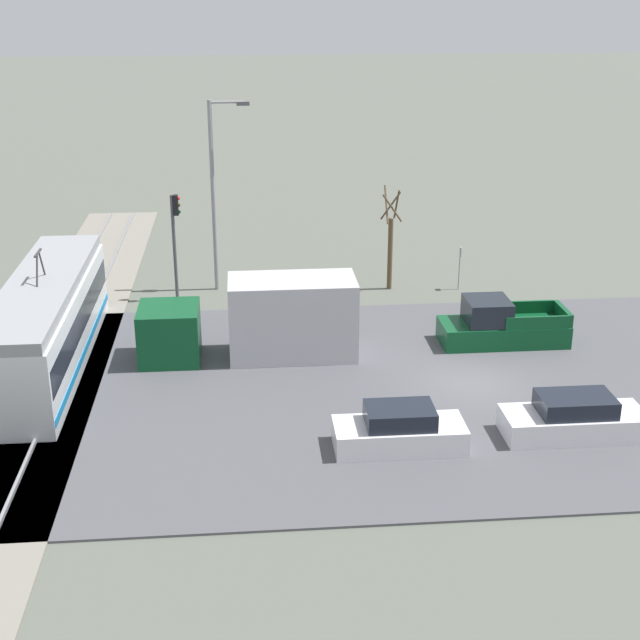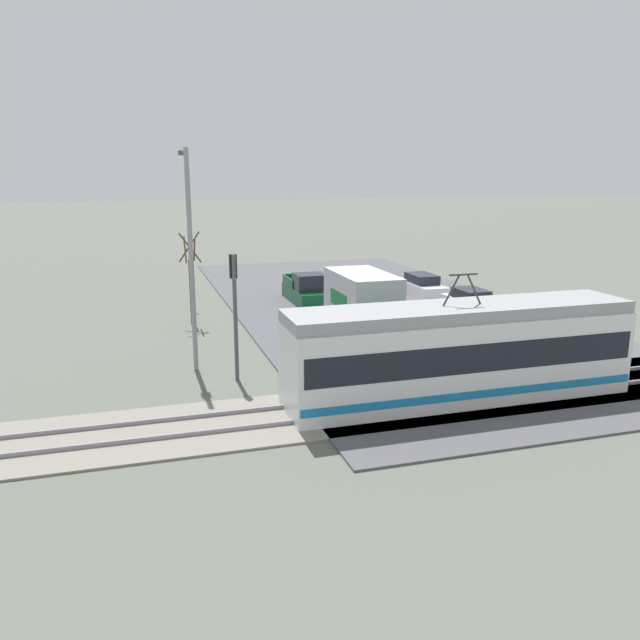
# 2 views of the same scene
# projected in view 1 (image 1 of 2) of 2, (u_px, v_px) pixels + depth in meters

# --- Properties ---
(ground_plane) EXTENTS (320.00, 320.00, 0.00)m
(ground_plane) POSITION_uv_depth(u_px,v_px,m) (471.00, 385.00, 33.58)
(ground_plane) COLOR #565B51
(road_surface) EXTENTS (17.82, 41.13, 0.08)m
(road_surface) POSITION_uv_depth(u_px,v_px,m) (471.00, 384.00, 33.57)
(road_surface) COLOR #4C4C51
(road_surface) RESTS_ON ground
(rail_bed) EXTENTS (55.84, 4.40, 0.22)m
(rail_bed) POSITION_uv_depth(u_px,v_px,m) (34.00, 401.00, 32.22)
(rail_bed) COLOR gray
(rail_bed) RESTS_ON ground
(light_rail_tram) EXTENTS (12.94, 2.83, 4.62)m
(light_rail_tram) POSITION_uv_depth(u_px,v_px,m) (46.00, 324.00, 34.62)
(light_rail_tram) COLOR silver
(light_rail_tram) RESTS_ON ground
(box_truck) EXTENTS (2.57, 8.62, 3.21)m
(box_truck) POSITION_uv_depth(u_px,v_px,m) (263.00, 321.00, 35.56)
(box_truck) COLOR #0C4723
(box_truck) RESTS_ON ground
(pickup_truck) EXTENTS (2.05, 5.24, 1.94)m
(pickup_truck) POSITION_uv_depth(u_px,v_px,m) (501.00, 326.00, 37.09)
(pickup_truck) COLOR #0C4723
(pickup_truck) RESTS_ON ground
(sedan_car_0) EXTENTS (1.79, 4.75, 1.43)m
(sedan_car_0) POSITION_uv_depth(u_px,v_px,m) (574.00, 419.00, 29.58)
(sedan_car_0) COLOR silver
(sedan_car_0) RESTS_ON ground
(sedan_car_1) EXTENTS (1.75, 4.26, 1.43)m
(sedan_car_1) POSITION_uv_depth(u_px,v_px,m) (399.00, 431.00, 28.80)
(sedan_car_1) COLOR silver
(sedan_car_1) RESTS_ON ground
(traffic_light_pole) EXTENTS (0.28, 0.47, 5.10)m
(traffic_light_pole) POSITION_uv_depth(u_px,v_px,m) (175.00, 233.00, 41.40)
(traffic_light_pole) COLOR #47474C
(traffic_light_pole) RESTS_ON ground
(street_tree) EXTENTS (1.20, 1.00, 5.09)m
(street_tree) POSITION_uv_depth(u_px,v_px,m) (390.00, 244.00, 43.31)
(street_tree) COLOR brown
(street_tree) RESTS_ON ground
(street_lamp_near_crossing) EXTENTS (0.36, 1.95, 9.18)m
(street_lamp_near_crossing) POSITION_uv_depth(u_px,v_px,m) (217.00, 185.00, 42.23)
(street_lamp_near_crossing) COLOR gray
(street_lamp_near_crossing) RESTS_ON ground
(no_parking_sign) EXTENTS (0.32, 0.08, 2.15)m
(no_parking_sign) POSITION_uv_depth(u_px,v_px,m) (460.00, 264.00, 43.58)
(no_parking_sign) COLOR gray
(no_parking_sign) RESTS_ON ground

